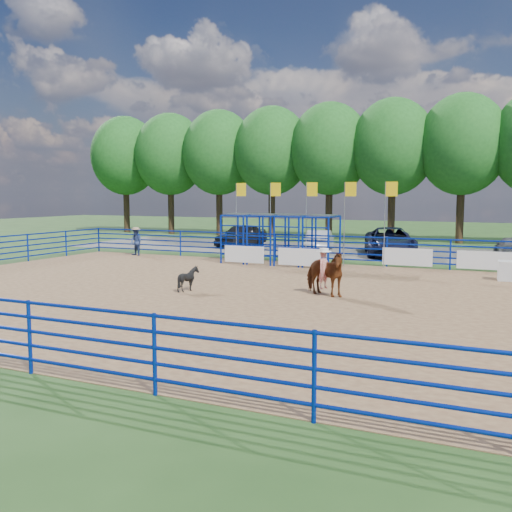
{
  "coord_description": "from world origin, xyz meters",
  "views": [
    {
      "loc": [
        8.78,
        -18.28,
        3.6
      ],
      "look_at": [
        -0.03,
        1.0,
        1.3
      ],
      "focal_mm": 40.0,
      "sensor_mm": 36.0,
      "label": 1
    }
  ],
  "objects_px": {
    "spectator_cowboy": "(136,242)",
    "car_c": "(390,241)",
    "horse_and_rider": "(324,271)",
    "car_b": "(320,240)",
    "car_a": "(241,235)",
    "calf": "(188,279)"
  },
  "relations": [
    {
      "from": "car_a",
      "to": "calf",
      "type": "bearing_deg",
      "value": -62.77
    },
    {
      "from": "calf",
      "to": "horse_and_rider",
      "type": "bearing_deg",
      "value": -108.81
    },
    {
      "from": "car_a",
      "to": "car_c",
      "type": "distance_m",
      "value": 10.56
    },
    {
      "from": "horse_and_rider",
      "to": "car_c",
      "type": "height_order",
      "value": "horse_and_rider"
    },
    {
      "from": "car_a",
      "to": "spectator_cowboy",
      "type": "bearing_deg",
      "value": -103.82
    },
    {
      "from": "car_a",
      "to": "car_b",
      "type": "bearing_deg",
      "value": 3.93
    },
    {
      "from": "spectator_cowboy",
      "to": "car_c",
      "type": "distance_m",
      "value": 14.92
    },
    {
      "from": "horse_and_rider",
      "to": "car_c",
      "type": "bearing_deg",
      "value": 92.42
    },
    {
      "from": "horse_and_rider",
      "to": "car_c",
      "type": "xyz_separation_m",
      "value": [
        -0.62,
        14.55,
        -0.07
      ]
    },
    {
      "from": "calf",
      "to": "car_a",
      "type": "xyz_separation_m",
      "value": [
        -6.21,
        17.15,
        0.31
      ]
    },
    {
      "from": "calf",
      "to": "car_c",
      "type": "relative_size",
      "value": 0.16
    },
    {
      "from": "spectator_cowboy",
      "to": "car_c",
      "type": "bearing_deg",
      "value": 25.3
    },
    {
      "from": "car_c",
      "to": "calf",
      "type": "bearing_deg",
      "value": -121.12
    },
    {
      "from": "car_b",
      "to": "car_c",
      "type": "xyz_separation_m",
      "value": [
        4.67,
        -1.1,
        0.16
      ]
    },
    {
      "from": "horse_and_rider",
      "to": "car_b",
      "type": "bearing_deg",
      "value": 108.67
    },
    {
      "from": "calf",
      "to": "car_b",
      "type": "distance_m",
      "value": 16.81
    },
    {
      "from": "calf",
      "to": "car_a",
      "type": "bearing_deg",
      "value": -12.31
    },
    {
      "from": "car_b",
      "to": "car_a",
      "type": "bearing_deg",
      "value": -14.68
    },
    {
      "from": "car_a",
      "to": "horse_and_rider",
      "type": "bearing_deg",
      "value": -47.96
    },
    {
      "from": "car_c",
      "to": "car_a",
      "type": "bearing_deg",
      "value": 156.15
    },
    {
      "from": "spectator_cowboy",
      "to": "car_b",
      "type": "bearing_deg",
      "value": 40.31
    },
    {
      "from": "calf",
      "to": "car_b",
      "type": "bearing_deg",
      "value": -30.77
    }
  ]
}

